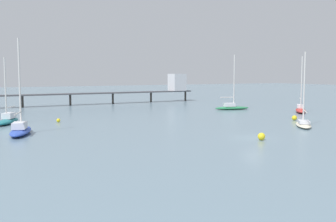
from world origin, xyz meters
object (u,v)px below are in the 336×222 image
object	(u,v)px
sailboat_green	(232,106)
mooring_buoy_mid	(58,120)
sailboat_red	(301,109)
sailboat_cream	(303,123)
sailboat_blue	(20,129)
pier	(142,87)
sailboat_teal	(8,119)
mooring_buoy_far	(261,136)
mooring_buoy_near	(294,118)

from	to	relation	value
sailboat_green	mooring_buoy_mid	xyz separation A→B (m)	(-36.85, -4.12, -0.37)
sailboat_red	sailboat_cream	bearing A→B (deg)	-136.64
sailboat_blue	mooring_buoy_mid	bearing A→B (deg)	54.99
pier	sailboat_green	bearing A→B (deg)	-75.08
sailboat_cream	mooring_buoy_mid	bearing A→B (deg)	142.51
sailboat_teal	sailboat_cream	xyz separation A→B (m)	(35.90, -23.78, -0.11)
sailboat_red	mooring_buoy_far	size ratio (longest dim) A/B	12.84
sailboat_teal	sailboat_cream	bearing A→B (deg)	-33.52
sailboat_cream	mooring_buoy_mid	world-z (taller)	sailboat_cream
pier	mooring_buoy_far	xyz separation A→B (m)	(-13.76, -59.56, -3.61)
pier	sailboat_red	world-z (taller)	sailboat_red
mooring_buoy_mid	sailboat_green	bearing A→B (deg)	6.38
sailboat_red	sailboat_teal	bearing A→B (deg)	170.32
sailboat_red	mooring_buoy_near	world-z (taller)	sailboat_red
mooring_buoy_mid	mooring_buoy_near	xyz separation A→B (m)	(33.60, -16.00, 0.11)
sailboat_green	mooring_buoy_far	xyz separation A→B (m)	(-21.10, -32.00, -0.25)
sailboat_green	mooring_buoy_far	distance (m)	38.33
sailboat_red	sailboat_blue	bearing A→B (deg)	-176.63
sailboat_cream	sailboat_green	size ratio (longest dim) A/B	0.93
pier	mooring_buoy_near	xyz separation A→B (m)	(4.10, -47.69, -3.62)
sailboat_cream	mooring_buoy_near	xyz separation A→B (m)	(4.76, 6.12, -0.19)
mooring_buoy_mid	mooring_buoy_near	size ratio (longest dim) A/B	0.72
sailboat_green	mooring_buoy_near	size ratio (longest dim) A/B	14.08
sailboat_cream	sailboat_teal	bearing A→B (deg)	146.48
pier	mooring_buoy_far	world-z (taller)	pier
sailboat_green	mooring_buoy_mid	world-z (taller)	sailboat_green
pier	sailboat_red	size ratio (longest dim) A/B	5.19
sailboat_green	mooring_buoy_near	distance (m)	20.38
sailboat_cream	mooring_buoy_near	world-z (taller)	sailboat_cream
sailboat_blue	mooring_buoy_near	xyz separation A→B (m)	(40.77, -5.77, -0.31)
sailboat_cream	sailboat_green	xyz separation A→B (m)	(8.01, 26.24, 0.07)
sailboat_blue	sailboat_green	world-z (taller)	sailboat_blue
sailboat_teal	sailboat_cream	distance (m)	43.06
sailboat_blue	mooring_buoy_mid	distance (m)	12.50
pier	sailboat_red	bearing A→B (deg)	-68.68
mooring_buoy_near	sailboat_blue	bearing A→B (deg)	171.94
mooring_buoy_near	pier	bearing A→B (deg)	94.91
sailboat_teal	sailboat_blue	world-z (taller)	sailboat_blue
sailboat_teal	sailboat_cream	world-z (taller)	sailboat_cream
sailboat_teal	sailboat_cream	size ratio (longest dim) A/B	0.94
sailboat_green	sailboat_teal	bearing A→B (deg)	-176.79
sailboat_blue	sailboat_red	xyz separation A→B (m)	(51.84, 3.06, -0.02)
sailboat_blue	sailboat_green	size ratio (longest dim) A/B	1.04
sailboat_blue	pier	bearing A→B (deg)	48.82
mooring_buoy_far	sailboat_red	bearing A→B (deg)	35.60
pier	mooring_buoy_far	size ratio (longest dim) A/B	66.61
sailboat_green	sailboat_cream	bearing A→B (deg)	-106.97
sailboat_teal	sailboat_green	distance (m)	43.98
sailboat_teal	sailboat_red	xyz separation A→B (m)	(51.73, -8.83, -0.00)
sailboat_green	mooring_buoy_far	size ratio (longest dim) A/B	13.55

